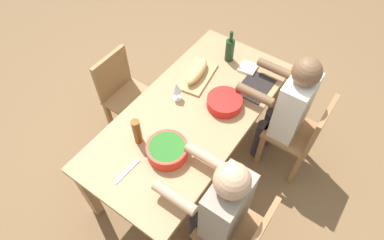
{
  "coord_description": "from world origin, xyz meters",
  "views": [
    {
      "loc": [
        1.27,
        0.89,
        2.66
      ],
      "look_at": [
        0.0,
        0.0,
        0.63
      ],
      "focal_mm": 30.36,
      "sensor_mm": 36.0,
      "label": 1
    }
  ],
  "objects_px": {
    "chair_near_center": "(124,92)",
    "napkin_stack": "(248,68)",
    "diner_far_left": "(288,106)",
    "beer_bottle": "(137,131)",
    "wine_glass": "(177,88)",
    "diner_far_right": "(220,206)",
    "dining_table": "(192,118)",
    "bread_loaf": "(197,71)",
    "serving_bowl_greens": "(167,150)",
    "wine_bottle": "(230,50)",
    "chair_far_left": "(302,133)",
    "chair_far_right": "(241,234)",
    "serving_bowl_fruit": "(224,102)",
    "cutting_board": "(197,76)"
  },
  "relations": [
    {
      "from": "chair_near_center",
      "to": "napkin_stack",
      "type": "height_order",
      "value": "chair_near_center"
    },
    {
      "from": "diner_far_left",
      "to": "beer_bottle",
      "type": "bearing_deg",
      "value": -37.72
    },
    {
      "from": "chair_near_center",
      "to": "wine_glass",
      "type": "height_order",
      "value": "wine_glass"
    },
    {
      "from": "diner_far_right",
      "to": "chair_near_center",
      "type": "relative_size",
      "value": 1.41
    },
    {
      "from": "beer_bottle",
      "to": "dining_table",
      "type": "bearing_deg",
      "value": 160.43
    },
    {
      "from": "chair_near_center",
      "to": "napkin_stack",
      "type": "relative_size",
      "value": 6.07
    },
    {
      "from": "dining_table",
      "to": "diner_far_right",
      "type": "distance_m",
      "value": 0.76
    },
    {
      "from": "dining_table",
      "to": "bread_loaf",
      "type": "bearing_deg",
      "value": -151.23
    },
    {
      "from": "serving_bowl_greens",
      "to": "wine_glass",
      "type": "height_order",
      "value": "wine_glass"
    },
    {
      "from": "bread_loaf",
      "to": "wine_bottle",
      "type": "bearing_deg",
      "value": 162.63
    },
    {
      "from": "chair_far_left",
      "to": "wine_bottle",
      "type": "bearing_deg",
      "value": -100.67
    },
    {
      "from": "wine_glass",
      "to": "chair_far_right",
      "type": "bearing_deg",
      "value": 59.66
    },
    {
      "from": "serving_bowl_fruit",
      "to": "napkin_stack",
      "type": "height_order",
      "value": "serving_bowl_fruit"
    },
    {
      "from": "diner_far_left",
      "to": "serving_bowl_fruit",
      "type": "distance_m",
      "value": 0.52
    },
    {
      "from": "dining_table",
      "to": "diner_far_left",
      "type": "distance_m",
      "value": 0.76
    },
    {
      "from": "chair_far_left",
      "to": "chair_far_right",
      "type": "bearing_deg",
      "value": 0.0
    },
    {
      "from": "diner_far_left",
      "to": "wine_bottle",
      "type": "height_order",
      "value": "diner_far_left"
    },
    {
      "from": "dining_table",
      "to": "bread_loaf",
      "type": "distance_m",
      "value": 0.4
    },
    {
      "from": "chair_far_left",
      "to": "wine_bottle",
      "type": "xyz_separation_m",
      "value": [
        -0.16,
        -0.83,
        0.37
      ]
    },
    {
      "from": "serving_bowl_fruit",
      "to": "bread_loaf",
      "type": "relative_size",
      "value": 0.85
    },
    {
      "from": "dining_table",
      "to": "diner_far_left",
      "type": "height_order",
      "value": "diner_far_left"
    },
    {
      "from": "bread_loaf",
      "to": "napkin_stack",
      "type": "xyz_separation_m",
      "value": [
        -0.33,
        0.3,
        -0.05
      ]
    },
    {
      "from": "diner_far_left",
      "to": "bread_loaf",
      "type": "relative_size",
      "value": 3.75
    },
    {
      "from": "diner_far_right",
      "to": "chair_far_left",
      "type": "distance_m",
      "value": 1.05
    },
    {
      "from": "diner_far_left",
      "to": "bread_loaf",
      "type": "height_order",
      "value": "diner_far_left"
    },
    {
      "from": "chair_far_left",
      "to": "serving_bowl_fruit",
      "type": "xyz_separation_m",
      "value": [
        0.32,
        -0.58,
        0.3
      ]
    },
    {
      "from": "chair_near_center",
      "to": "serving_bowl_fruit",
      "type": "height_order",
      "value": "chair_near_center"
    },
    {
      "from": "chair_far_right",
      "to": "diner_far_left",
      "type": "bearing_deg",
      "value": -169.66
    },
    {
      "from": "chair_far_left",
      "to": "wine_bottle",
      "type": "distance_m",
      "value": 0.92
    },
    {
      "from": "chair_far_right",
      "to": "cutting_board",
      "type": "bearing_deg",
      "value": -131.54
    },
    {
      "from": "dining_table",
      "to": "wine_glass",
      "type": "height_order",
      "value": "wine_glass"
    },
    {
      "from": "chair_far_right",
      "to": "napkin_stack",
      "type": "bearing_deg",
      "value": -151.25
    },
    {
      "from": "dining_table",
      "to": "wine_glass",
      "type": "bearing_deg",
      "value": -102.76
    },
    {
      "from": "dining_table",
      "to": "napkin_stack",
      "type": "xyz_separation_m",
      "value": [
        -0.65,
        0.12,
        0.1
      ]
    },
    {
      "from": "beer_bottle",
      "to": "napkin_stack",
      "type": "relative_size",
      "value": 1.57
    },
    {
      "from": "diner_far_left",
      "to": "wine_glass",
      "type": "bearing_deg",
      "value": -57.95
    },
    {
      "from": "diner_far_right",
      "to": "diner_far_left",
      "type": "relative_size",
      "value": 1.0
    },
    {
      "from": "diner_far_left",
      "to": "chair_near_center",
      "type": "bearing_deg",
      "value": -69.23
    },
    {
      "from": "cutting_board",
      "to": "bread_loaf",
      "type": "relative_size",
      "value": 1.25
    },
    {
      "from": "dining_table",
      "to": "diner_far_left",
      "type": "bearing_deg",
      "value": 131.36
    },
    {
      "from": "chair_far_right",
      "to": "wine_bottle",
      "type": "xyz_separation_m",
      "value": [
        -1.16,
        -0.83,
        0.37
      ]
    },
    {
      "from": "chair_near_center",
      "to": "bread_loaf",
      "type": "relative_size",
      "value": 2.66
    },
    {
      "from": "beer_bottle",
      "to": "napkin_stack",
      "type": "height_order",
      "value": "beer_bottle"
    },
    {
      "from": "serving_bowl_greens",
      "to": "wine_glass",
      "type": "bearing_deg",
      "value": -150.82
    },
    {
      "from": "wine_bottle",
      "to": "beer_bottle",
      "type": "bearing_deg",
      "value": -4.34
    },
    {
      "from": "diner_far_right",
      "to": "bread_loaf",
      "type": "xyz_separation_m",
      "value": [
        -0.83,
        -0.75,
        0.11
      ]
    },
    {
      "from": "chair_far_left",
      "to": "bread_loaf",
      "type": "relative_size",
      "value": 2.66
    },
    {
      "from": "chair_near_center",
      "to": "cutting_board",
      "type": "distance_m",
      "value": 0.71
    },
    {
      "from": "diner_far_left",
      "to": "serving_bowl_fruit",
      "type": "relative_size",
      "value": 4.41
    },
    {
      "from": "wine_glass",
      "to": "dining_table",
      "type": "bearing_deg",
      "value": 77.24
    }
  ]
}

